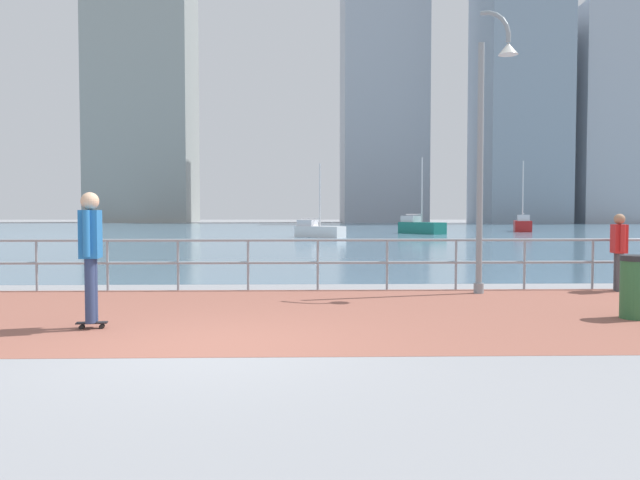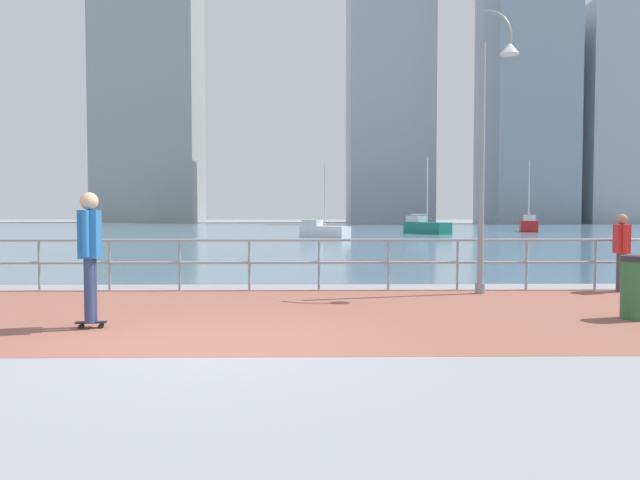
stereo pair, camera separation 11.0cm
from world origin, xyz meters
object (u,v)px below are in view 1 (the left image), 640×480
object	(u,v)px
trash_bin	(636,287)
sailboat_blue	(318,230)
bystander	(619,246)
sailboat_red	(523,225)
skateboarder	(91,246)
sailboat_ivory	(420,227)
lamppost	(488,138)

from	to	relation	value
trash_bin	sailboat_blue	xyz separation A→B (m)	(-3.96, 30.80, -0.01)
bystander	sailboat_red	bearing A→B (deg)	72.73
bystander	skateboarder	bearing A→B (deg)	-157.61
sailboat_red	sailboat_ivory	size ratio (longest dim) A/B	1.05
sailboat_red	sailboat_ivory	world-z (taller)	sailboat_red
bystander	sailboat_red	world-z (taller)	sailboat_red
bystander	sailboat_blue	xyz separation A→B (m)	(-5.32, 27.65, -0.44)
bystander	sailboat_blue	world-z (taller)	sailboat_blue
sailboat_blue	lamppost	bearing A→B (deg)	-84.73
lamppost	sailboat_ivory	world-z (taller)	sailboat_ivory
bystander	sailboat_ivory	xyz separation A→B (m)	(2.63, 34.68, -0.34)
skateboarder	sailboat_ivory	xyz separation A→B (m)	(11.70, 38.42, -0.55)
lamppost	skateboarder	distance (m)	7.41
trash_bin	sailboat_red	xyz separation A→B (m)	(13.82, 43.22, 0.11)
sailboat_red	bystander	bearing A→B (deg)	-107.27
sailboat_blue	sailboat_ivory	bearing A→B (deg)	41.45
skateboarder	sailboat_red	world-z (taller)	sailboat_red
trash_bin	sailboat_blue	size ratio (longest dim) A/B	0.20
bystander	trash_bin	size ratio (longest dim) A/B	1.65
bystander	sailboat_ivory	distance (m)	34.78
lamppost	sailboat_red	distance (m)	43.26
skateboarder	sailboat_ivory	size ratio (longest dim) A/B	0.31
sailboat_blue	sailboat_red	xyz separation A→B (m)	(17.78, 12.42, 0.13)
lamppost	trash_bin	xyz separation A→B (m)	(1.37, -2.78, -2.50)
lamppost	sailboat_ivory	size ratio (longest dim) A/B	0.93
sailboat_ivory	trash_bin	bearing A→B (deg)	-96.04
lamppost	bystander	xyz separation A→B (m)	(2.74, 0.36, -2.08)
sailboat_red	skateboarder	bearing A→B (deg)	-116.16
lamppost	sailboat_ivory	xyz separation A→B (m)	(5.38, 35.04, -2.42)
bystander	sailboat_ivory	size ratio (longest dim) A/B	0.27
sailboat_blue	sailboat_ivory	distance (m)	10.62
trash_bin	sailboat_ivory	world-z (taller)	sailboat_ivory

